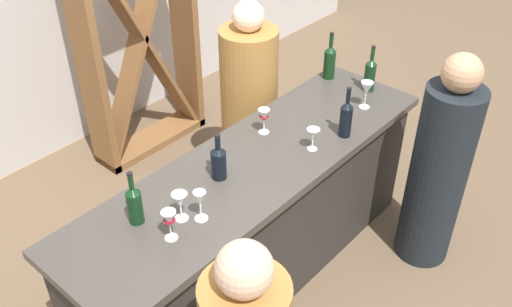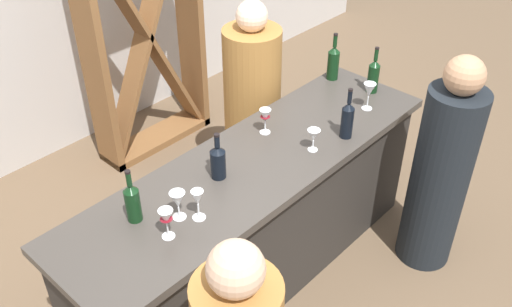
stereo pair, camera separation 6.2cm
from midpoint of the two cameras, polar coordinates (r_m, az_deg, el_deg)
ground_plane at (r=3.73m, az=-0.49°, el=-11.98°), size 12.00×12.00×0.00m
bar_counter at (r=3.40m, az=-0.52°, el=-6.82°), size 2.44×0.69×0.91m
wine_rack at (r=4.46m, az=-12.16°, el=11.56°), size 0.99×0.28×1.96m
wine_bottle_leftmost_dark_green at (r=2.73m, az=-12.84°, el=-4.96°), size 0.07×0.07×0.30m
wine_bottle_second_left_near_black at (r=2.94m, az=-4.41°, el=-0.81°), size 0.08×0.08×0.27m
wine_bottle_center_near_black at (r=3.29m, az=8.56°, el=3.60°), size 0.07×0.07×0.32m
wine_bottle_second_right_dark_green at (r=3.89m, az=7.01°, el=9.28°), size 0.08×0.08×0.33m
wine_bottle_rightmost_dark_green at (r=3.78m, az=11.01°, el=7.92°), size 0.07×0.07×0.32m
wine_glass_near_left at (r=3.16m, az=5.24°, el=1.88°), size 0.07×0.07×0.14m
wine_glass_near_center at (r=3.58m, az=10.63°, el=6.40°), size 0.08×0.08×0.18m
wine_glass_near_right at (r=2.69m, az=-6.35°, el=-4.70°), size 0.07×0.07×0.17m
wine_glass_far_left at (r=2.61m, az=-9.45°, el=-6.66°), size 0.07×0.07×0.16m
wine_glass_far_center at (r=2.71m, az=-8.35°, el=-4.87°), size 0.08×0.08×0.15m
wine_glass_far_right at (r=3.28m, az=0.28°, el=3.76°), size 0.07×0.07×0.16m
person_left_guest at (r=3.59m, az=17.52°, el=-1.72°), size 0.38×0.38×1.45m
person_right_guest at (r=3.98m, az=-1.14°, el=4.29°), size 0.49×0.49×1.49m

